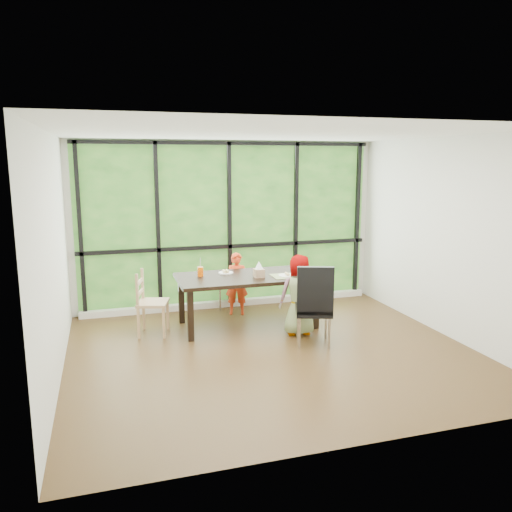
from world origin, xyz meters
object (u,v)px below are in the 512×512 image
object	(u,v)px
plate_near	(287,276)
green_cup	(307,272)
plate_far	(226,273)
chair_window_leather	(228,275)
white_mug	(306,268)
chair_end_beech	(153,303)
child_toddler	(237,284)
tissue_box	(259,273)
dining_table	(247,301)
chair_interior_leather	(314,304)
orange_cup	(200,272)
child_older	(300,295)

from	to	relation	value
plate_near	green_cup	xyz separation A→B (m)	(0.28, -0.06, 0.05)
plate_far	chair_window_leather	bearing A→B (deg)	73.97
chair_window_leather	white_mug	world-z (taller)	chair_window_leather
chair_end_beech	green_cup	size ratio (longest dim) A/B	8.34
child_toddler	plate_near	size ratio (longest dim) A/B	3.85
white_mug	tissue_box	distance (m)	0.81
child_toddler	dining_table	bearing A→B (deg)	-72.54
plate_near	tissue_box	world-z (taller)	tissue_box
chair_end_beech	plate_near	bearing A→B (deg)	-80.95
chair_interior_leather	plate_near	size ratio (longest dim) A/B	4.26
chair_end_beech	child_toddler	xyz separation A→B (m)	(1.35, 0.59, 0.04)
plate_far	plate_near	xyz separation A→B (m)	(0.80, -0.44, 0.00)
chair_end_beech	white_mug	xyz separation A→B (m)	(2.28, 0.01, 0.34)
chair_window_leather	child_toddler	bearing A→B (deg)	-85.68
dining_table	orange_cup	xyz separation A→B (m)	(-0.65, 0.16, 0.44)
chair_window_leather	tissue_box	xyz separation A→B (m)	(0.17, -1.14, 0.27)
chair_end_beech	plate_far	xyz separation A→B (m)	(1.09, 0.23, 0.31)
green_cup	dining_table	bearing A→B (deg)	162.62
chair_interior_leather	orange_cup	world-z (taller)	chair_interior_leather
chair_end_beech	child_toddler	distance (m)	1.47
chair_window_leather	chair_end_beech	bearing A→B (deg)	-144.65
chair_interior_leather	dining_table	bearing A→B (deg)	-39.14
green_cup	tissue_box	size ratio (longest dim) A/B	0.78
dining_table	white_mug	xyz separation A→B (m)	(0.93, 0.03, 0.42)
green_cup	white_mug	xyz separation A→B (m)	(0.11, 0.28, -0.01)
child_toddler	tissue_box	size ratio (longest dim) A/B	7.05
chair_window_leather	orange_cup	size ratio (longest dim) A/B	8.10
plate_near	orange_cup	world-z (taller)	orange_cup
chair_window_leather	green_cup	xyz separation A→B (m)	(0.86, -1.26, 0.26)
child_older	plate_far	size ratio (longest dim) A/B	5.18
plate_near	white_mug	world-z (taller)	white_mug
child_older	chair_end_beech	bearing A→B (deg)	-7.56
dining_table	orange_cup	distance (m)	0.81
dining_table	green_cup	world-z (taller)	green_cup
chair_interior_leather	orange_cup	size ratio (longest dim) A/B	8.10
chair_window_leather	child_toddler	xyz separation A→B (m)	(0.04, -0.40, -0.05)
plate_near	green_cup	distance (m)	0.29
dining_table	plate_near	bearing A→B (deg)	-20.42
chair_end_beech	tissue_box	distance (m)	1.53
chair_interior_leather	plate_far	distance (m)	1.52
white_mug	child_toddler	bearing A→B (deg)	148.16
dining_table	child_older	bearing A→B (deg)	-43.49
orange_cup	plate_far	bearing A→B (deg)	11.65
white_mug	tissue_box	world-z (taller)	tissue_box
chair_window_leather	dining_table	bearing A→B (deg)	-89.28
child_toddler	green_cup	distance (m)	1.23
chair_interior_leather	plate_near	xyz separation A→B (m)	(-0.08, 0.77, 0.22)
child_toddler	green_cup	bearing A→B (deg)	-28.99
child_older	plate_near	xyz separation A→B (m)	(-0.06, 0.36, 0.20)
plate_far	white_mug	bearing A→B (deg)	-10.22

